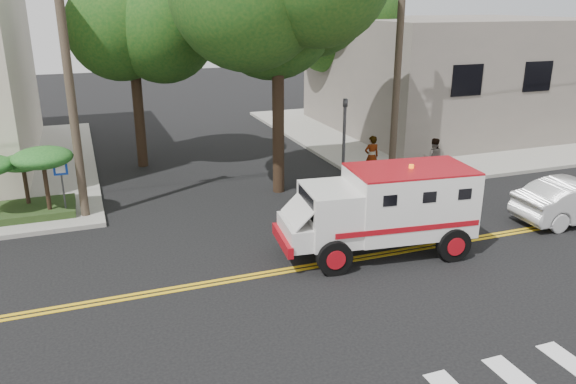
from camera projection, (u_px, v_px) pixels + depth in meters
name	position (u px, v px, depth m)	size (l,w,h in m)	color
ground	(306.00, 267.00, 15.51)	(100.00, 100.00, 0.00)	black
sidewalk_ne	(436.00, 130.00, 31.94)	(17.00, 17.00, 0.15)	gray
building_right	(458.00, 73.00, 31.89)	(14.00, 12.00, 6.00)	slate
utility_pole_left	(70.00, 85.00, 17.54)	(0.28, 0.28, 9.00)	#382D23
utility_pole_right	(398.00, 69.00, 21.66)	(0.28, 0.28, 9.00)	#382D23
tree_left	(140.00, 33.00, 23.25)	(4.48, 4.20, 7.70)	black
tree_right	(348.00, 19.00, 30.48)	(4.80, 4.50, 8.20)	black
traffic_signal	(344.00, 135.00, 21.03)	(0.15, 0.18, 3.60)	#3F3F42
accessibility_sign	(62.00, 181.00, 18.50)	(0.45, 0.10, 2.02)	#3F3F42
palm_planter	(21.00, 173.00, 18.40)	(3.52, 2.63, 2.36)	#1E3314
armored_truck	(385.00, 206.00, 16.00)	(5.73, 2.75, 2.52)	silver
pedestrian_a	(372.00, 157.00, 22.75)	(0.63, 0.42, 1.74)	gray
pedestrian_b	(433.00, 158.00, 22.65)	(0.81, 0.63, 1.66)	gray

